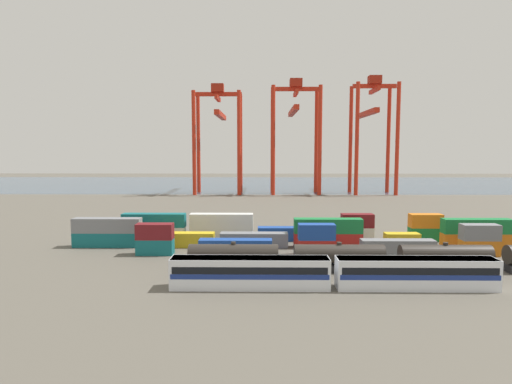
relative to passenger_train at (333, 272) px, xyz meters
name	(u,v)px	position (x,y,z in m)	size (l,w,h in m)	color
ground_plane	(294,215)	(-0.36, 61.37, -2.14)	(420.00, 420.00, 0.00)	#5B564C
harbour_water	(278,184)	(-0.36, 170.95, -2.14)	(400.00, 110.00, 0.01)	#384C60
passenger_train	(333,272)	(0.00, 0.00, 0.00)	(40.72, 3.14, 3.90)	silver
freight_tank_row	(445,258)	(17.30, 7.74, -0.16)	(73.40, 2.78, 4.24)	#232326
shipping_container_0	(155,247)	(-26.70, 17.44, -0.84)	(6.04, 2.44, 2.60)	#146066
shipping_container_1	(155,231)	(-26.70, 17.44, 1.76)	(6.04, 2.44, 2.60)	maroon
shipping_container_2	(236,247)	(-13.27, 17.44, -0.84)	(12.10, 2.44, 2.60)	#1C4299
shipping_container_3	(316,247)	(0.15, 17.44, -0.84)	(6.04, 2.44, 2.60)	#AD211C
shipping_container_4	(317,232)	(0.15, 17.44, 1.76)	(6.04, 2.44, 2.60)	#1C4299
shipping_container_5	(398,247)	(13.58, 17.44, -0.84)	(12.10, 2.44, 2.60)	slate
shipping_container_6	(479,248)	(27.01, 17.44, -0.84)	(6.04, 2.44, 2.60)	orange
shipping_container_7	(480,232)	(27.01, 17.44, 1.76)	(6.04, 2.44, 2.60)	slate
shipping_container_11	(108,239)	(-36.72, 23.19, -0.84)	(12.10, 2.44, 2.60)	#146066
shipping_container_12	(107,225)	(-36.72, 23.19, 1.76)	(12.10, 2.44, 2.60)	slate
shipping_container_13	(181,240)	(-23.51, 23.19, -0.84)	(12.10, 2.44, 2.60)	gold
shipping_container_14	(254,240)	(-10.29, 23.19, -0.84)	(12.10, 2.44, 2.60)	slate
shipping_container_15	(328,240)	(2.92, 23.19, -0.84)	(12.10, 2.44, 2.60)	#AD211C
shipping_container_16	(328,226)	(2.92, 23.19, 1.76)	(12.10, 2.44, 2.60)	#197538
shipping_container_17	(402,240)	(16.14, 23.19, -0.84)	(6.04, 2.44, 2.60)	gold
shipping_container_18	(476,240)	(29.36, 23.19, -0.84)	(12.10, 2.44, 2.60)	orange
shipping_container_19	(477,226)	(29.36, 23.19, 1.76)	(12.10, 2.44, 2.60)	#197538
shipping_container_20	(154,233)	(-29.70, 28.94, -0.84)	(12.10, 2.44, 2.60)	silver
shipping_container_21	(154,220)	(-29.70, 28.94, 1.76)	(12.10, 2.44, 2.60)	#146066
shipping_container_22	(222,234)	(-16.66, 28.94, -0.84)	(12.10, 2.44, 2.60)	silver
shipping_container_23	(222,220)	(-16.66, 28.94, 1.76)	(12.10, 2.44, 2.60)	silver
shipping_container_24	(289,234)	(-3.62, 28.94, -0.84)	(12.10, 2.44, 2.60)	#1C4299
shipping_container_25	(357,234)	(9.42, 28.94, -0.84)	(6.04, 2.44, 2.60)	silver
shipping_container_26	(357,221)	(9.42, 28.94, 1.76)	(6.04, 2.44, 2.60)	maroon
shipping_container_27	(425,234)	(22.45, 28.94, -0.84)	(6.04, 2.44, 2.60)	#197538
shipping_container_28	(426,221)	(22.45, 28.94, 1.76)	(6.04, 2.44, 2.60)	orange
shipping_container_29	(494,234)	(35.49, 28.94, -0.84)	(12.10, 2.44, 2.60)	#AD211C
gantry_crane_west	(219,127)	(-26.35, 122.46, 24.59)	(19.01, 35.21, 43.42)	red
gantry_crane_central	(295,124)	(4.50, 122.88, 25.89)	(19.58, 38.01, 45.38)	red
gantry_crane_east	(372,124)	(35.35, 122.27, 25.85)	(17.09, 34.76, 46.43)	red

